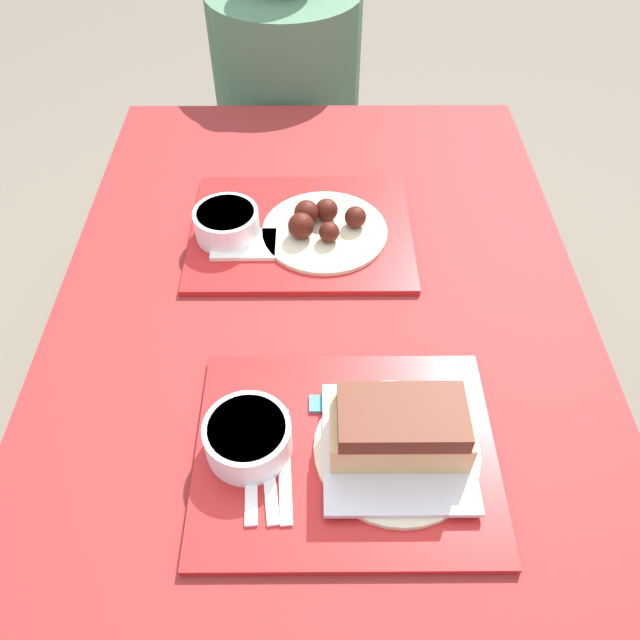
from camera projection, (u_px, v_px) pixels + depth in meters
ground_plane at (321, 535)px, 1.56m from camera, size 12.00×12.00×0.00m
picnic_table at (321, 378)px, 1.06m from camera, size 0.89×1.45×0.76m
picnic_bench_far at (319, 187)px, 1.91m from camera, size 0.85×0.28×0.43m
tray_near at (346, 452)px, 0.85m from camera, size 0.41×0.32×0.01m
tray_far at (301, 231)px, 1.16m from camera, size 0.41×0.32×0.01m
bowl_coleslaw_near at (248, 436)px, 0.82m from camera, size 0.12×0.12×0.05m
brisket_sandwich_plate at (399, 436)px, 0.81m from camera, size 0.22×0.22×0.10m
plastic_fork_near at (268, 464)px, 0.83m from camera, size 0.04×0.17×0.00m
plastic_knife_near at (285, 464)px, 0.83m from camera, size 0.03×0.17×0.00m
plastic_spoon_near at (251, 464)px, 0.83m from camera, size 0.03×0.17×0.00m
condiment_packet at (325, 404)px, 0.89m from camera, size 0.04×0.03×0.01m
bowl_coleslaw_far at (227, 222)px, 1.12m from camera, size 0.12×0.12×0.05m
wings_plate_far at (322, 225)px, 1.13m from camera, size 0.23×0.23×0.06m
napkin_far at (244, 244)px, 1.12m from camera, size 0.11×0.08×0.01m
person_seated_across at (287, 81)px, 1.66m from camera, size 0.38×0.38×0.68m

